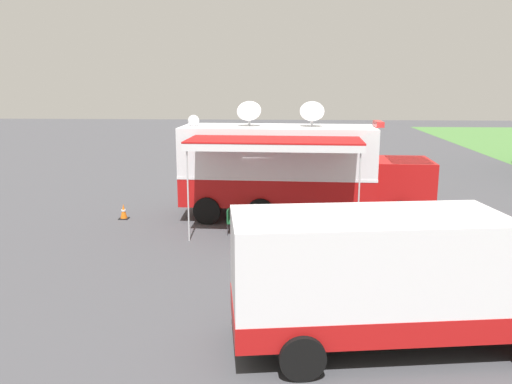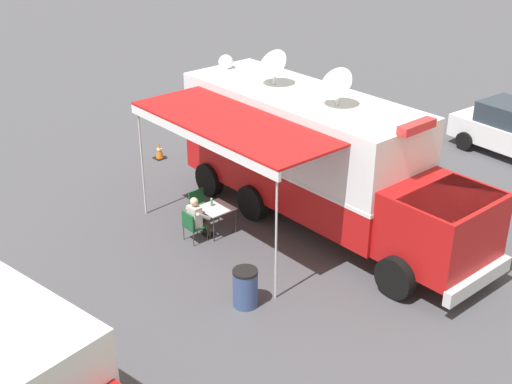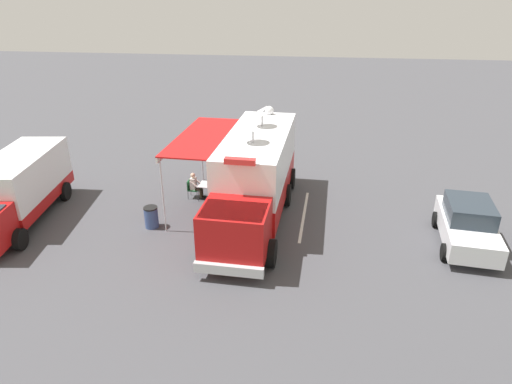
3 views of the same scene
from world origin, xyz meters
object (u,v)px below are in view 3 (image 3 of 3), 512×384
object	(u,v)px
water_bottle	(208,181)
folding_chair_beside_table	(214,182)
trash_bin	(151,217)
traffic_cone	(260,157)
command_truck	(254,174)
seated_responder	(195,185)
folding_chair_at_table	(192,187)
folding_table	(208,185)
support_truck	(18,189)
car_behind_truck	(467,224)

from	to	relation	value
water_bottle	folding_chair_beside_table	size ratio (longest dim) A/B	0.26
trash_bin	traffic_cone	bearing A→B (deg)	-113.20
command_truck	trash_bin	bearing A→B (deg)	21.37
command_truck	seated_responder	bearing A→B (deg)	-25.68
folding_chair_at_table	command_truck	bearing A→B (deg)	155.55
traffic_cone	folding_table	bearing A→B (deg)	70.51
folding_table	traffic_cone	size ratio (longest dim) A/B	1.43
seated_responder	water_bottle	bearing A→B (deg)	-166.96
command_truck	folding_chair_at_table	distance (m)	3.79
folding_chair_at_table	support_truck	xyz separation A→B (m)	(6.58, 3.08, 0.87)
command_truck	folding_table	bearing A→B (deg)	-30.81
folding_table	traffic_cone	xyz separation A→B (m)	(-1.83, -5.17, -0.39)
water_bottle	car_behind_truck	xyz separation A→B (m)	(-10.79, 2.87, 0.05)
seated_responder	car_behind_truck	world-z (taller)	car_behind_truck
traffic_cone	car_behind_truck	xyz separation A→B (m)	(-8.94, 7.88, 0.60)
command_truck	car_behind_truck	size ratio (longest dim) A/B	2.20
seated_responder	traffic_cone	size ratio (longest dim) A/B	2.16
car_behind_truck	folding_table	bearing A→B (deg)	-14.16
folding_table	water_bottle	world-z (taller)	water_bottle
car_behind_truck	water_bottle	bearing A→B (deg)	-14.90
folding_chair_beside_table	seated_responder	xyz separation A→B (m)	(0.70, 0.83, 0.14)
folding_chair_at_table	traffic_cone	xyz separation A→B (m)	(-2.63, -5.14, -0.23)
trash_bin	support_truck	size ratio (longest dim) A/B	0.13
folding_chair_beside_table	water_bottle	bearing A→B (deg)	80.74
traffic_cone	car_behind_truck	bearing A→B (deg)	138.60
trash_bin	water_bottle	bearing A→B (deg)	-117.59
water_bottle	folding_chair_at_table	xyz separation A→B (m)	(0.78, 0.13, -0.32)
command_truck	traffic_cone	size ratio (longest dim) A/B	16.51
folding_table	seated_responder	distance (m)	0.61
water_bottle	folding_chair_at_table	bearing A→B (deg)	9.44
folding_chair_beside_table	traffic_cone	size ratio (longest dim) A/B	1.50
car_behind_truck	support_truck	bearing A→B (deg)	1.08
water_bottle	folding_chair_at_table	world-z (taller)	water_bottle
command_truck	seated_responder	xyz separation A→B (m)	(3.00, -1.44, -1.30)
traffic_cone	support_truck	size ratio (longest dim) A/B	0.08
folding_table	folding_chair_beside_table	bearing A→B (deg)	-96.24
command_truck	seated_responder	distance (m)	3.58
trash_bin	car_behind_truck	distance (m)	12.46
water_bottle	folding_chair_at_table	distance (m)	0.85
water_bottle	folding_chair_beside_table	xyz separation A→B (m)	(-0.11, -0.70, -0.32)
folding_table	traffic_cone	bearing A→B (deg)	-109.49
trash_bin	traffic_cone	distance (m)	8.91
folding_chair_at_table	trash_bin	bearing A→B (deg)	73.88
folding_table	support_truck	bearing A→B (deg)	22.51
water_bottle	car_behind_truck	world-z (taller)	car_behind_truck
trash_bin	traffic_cone	size ratio (longest dim) A/B	1.57
support_truck	car_behind_truck	size ratio (longest dim) A/B	1.61
support_truck	car_behind_truck	xyz separation A→B (m)	(-18.16, -0.34, -0.51)
water_bottle	folding_table	bearing A→B (deg)	97.60
trash_bin	command_truck	bearing A→B (deg)	-158.63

